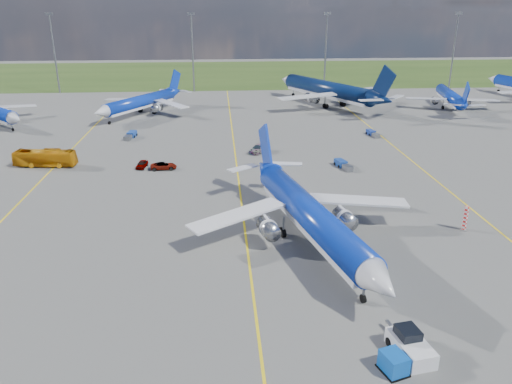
{
  "coord_description": "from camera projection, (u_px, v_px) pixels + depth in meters",
  "views": [
    {
      "loc": [
        -2.74,
        -43.89,
        25.37
      ],
      "look_at": [
        1.49,
        12.01,
        4.0
      ],
      "focal_mm": 35.0,
      "sensor_mm": 36.0,
      "label": 1
    }
  ],
  "objects": [
    {
      "name": "uld_container",
      "position": [
        394.0,
        363.0,
        36.36
      ],
      "size": [
        2.02,
        2.27,
        1.52
      ],
      "primitive_type": "cube",
      "rotation": [
        0.0,
        0.0,
        0.31
      ],
      "color": "#0C4EB2",
      "rests_on": "ground"
    },
    {
      "name": "grass_strip",
      "position": [
        225.0,
        73.0,
        189.89
      ],
      "size": [
        400.0,
        80.0,
        0.01
      ],
      "primitive_type": "cube",
      "color": "#2D4719",
      "rests_on": "ground"
    },
    {
      "name": "floodlight_masts",
      "position": [
        260.0,
        48.0,
        148.85
      ],
      "size": [
        202.2,
        0.5,
        22.7
      ],
      "color": "slate",
      "rests_on": "ground"
    },
    {
      "name": "bg_jet_n",
      "position": [
        327.0,
        105.0,
        131.14
      ],
      "size": [
        51.81,
        56.6,
        11.99
      ],
      "primitive_type": null,
      "rotation": [
        0.0,
        0.0,
        3.61
      ],
      "color": "#081A43",
      "rests_on": "ground"
    },
    {
      "name": "pushback_tug",
      "position": [
        410.0,
        345.0,
        38.16
      ],
      "size": [
        2.88,
        5.98,
        1.99
      ],
      "rotation": [
        0.0,
        0.0,
        0.17
      ],
      "color": "silver",
      "rests_on": "ground"
    },
    {
      "name": "service_car_a",
      "position": [
        142.0,
        164.0,
        81.52
      ],
      "size": [
        1.9,
        3.56,
        1.15
      ],
      "primitive_type": "imported",
      "rotation": [
        0.0,
        0.0,
        -0.16
      ],
      "color": "#999999",
      "rests_on": "ground"
    },
    {
      "name": "service_car_b",
      "position": [
        164.0,
        166.0,
        80.71
      ],
      "size": [
        4.34,
        2.3,
        1.16
      ],
      "primitive_type": "imported",
      "rotation": [
        0.0,
        0.0,
        1.66
      ],
      "color": "#999999",
      "rests_on": "ground"
    },
    {
      "name": "bg_jet_ne",
      "position": [
        449.0,
        108.0,
        128.23
      ],
      "size": [
        30.53,
        36.39,
        8.38
      ],
      "primitive_type": null,
      "rotation": [
        0.0,
        0.0,
        2.93
      ],
      "color": "#0B2DA7",
      "rests_on": "ground"
    },
    {
      "name": "main_airliner",
      "position": [
        309.0,
        243.0,
        56.2
      ],
      "size": [
        36.04,
        42.8,
        9.81
      ],
      "primitive_type": null,
      "rotation": [
        0.0,
        0.0,
        0.22
      ],
      "color": "#0B2DA7",
      "rests_on": "ground"
    },
    {
      "name": "service_car_c",
      "position": [
        259.0,
        148.0,
        89.84
      ],
      "size": [
        4.4,
        5.2,
        1.43
      ],
      "primitive_type": "imported",
      "rotation": [
        0.0,
        0.0,
        -0.59
      ],
      "color": "#999999",
      "rests_on": "ground"
    },
    {
      "name": "baggage_tug_c",
      "position": [
        130.0,
        135.0,
        99.41
      ],
      "size": [
        2.04,
        5.0,
        1.09
      ],
      "rotation": [
        0.0,
        0.0,
        -0.16
      ],
      "color": "#1A43A1",
      "rests_on": "ground"
    },
    {
      "name": "warning_post",
      "position": [
        465.0,
        218.0,
        58.88
      ],
      "size": [
        0.5,
        0.5,
        3.0
      ],
      "primitive_type": "cylinder",
      "color": "red",
      "rests_on": "ground"
    },
    {
      "name": "ground",
      "position": [
        250.0,
        272.0,
        50.13
      ],
      "size": [
        400.0,
        400.0,
        0.0
      ],
      "primitive_type": "plane",
      "color": "#5C5C59",
      "rests_on": "ground"
    },
    {
      "name": "taxiway_lines",
      "position": [
        240.0,
        180.0,
        75.95
      ],
      "size": [
        60.25,
        160.0,
        0.02
      ],
      "color": "yellow",
      "rests_on": "ground"
    },
    {
      "name": "baggage_tug_e",
      "position": [
        373.0,
        133.0,
        101.12
      ],
      "size": [
        1.81,
        4.5,
        0.98
      ],
      "rotation": [
        0.0,
        0.0,
        0.15
      ],
      "color": "navy",
      "rests_on": "ground"
    },
    {
      "name": "baggage_tug_w",
      "position": [
        343.0,
        165.0,
        81.59
      ],
      "size": [
        2.29,
        4.81,
        1.04
      ],
      "rotation": [
        0.0,
        0.0,
        0.24
      ],
      "color": "navy",
      "rests_on": "ground"
    },
    {
      "name": "bg_jet_nnw",
      "position": [
        142.0,
        115.0,
        120.1
      ],
      "size": [
        39.38,
        42.26,
        8.87
      ],
      "primitive_type": null,
      "rotation": [
        0.0,
        0.0,
        -0.53
      ],
      "color": "#0B2DA7",
      "rests_on": "ground"
    },
    {
      "name": "apron_bus",
      "position": [
        45.0,
        158.0,
        81.95
      ],
      "size": [
        10.3,
        3.45,
        2.81
      ],
      "primitive_type": "imported",
      "rotation": [
        0.0,
        0.0,
        1.46
      ],
      "color": "orange",
      "rests_on": "ground"
    }
  ]
}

